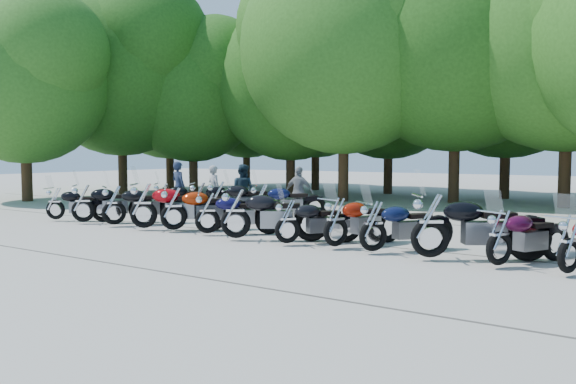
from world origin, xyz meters
The scene contains 34 objects.
ground centered at (0.00, 0.00, 0.00)m, with size 90.00×90.00×0.00m, color #9E988F.
tree_0 centered at (-15.42, 12.98, 5.45)m, with size 7.50×7.50×9.21m.
tree_1 centered at (-12.04, 11.24, 5.06)m, with size 6.97×6.97×8.55m.
tree_2 centered at (-7.25, 12.84, 5.31)m, with size 7.31×7.31×8.97m.
tree_3 centered at (-3.57, 11.24, 6.32)m, with size 8.70×8.70×10.67m.
tree_4 centered at (0.54, 13.09, 6.64)m, with size 9.13×9.13×11.20m.
tree_5 centered at (4.61, 13.20, 6.57)m, with size 9.04×9.04×11.10m.
tree_9 centered at (-13.53, 17.59, 5.52)m, with size 7.59×7.59×9.32m.
tree_10 centered at (-8.29, 16.97, 5.66)m, with size 7.78×7.78×9.55m.
tree_11 centered at (-3.76, 16.43, 5.49)m, with size 7.56×7.56×9.28m.
tree_12 centered at (1.80, 16.47, 5.72)m, with size 7.88×7.88×9.67m.
tree_16 centered at (-14.83, 4.00, 5.06)m, with size 6.97×6.97×8.55m.
tree_17 centered at (-14.68, 9.00, 6.04)m, with size 8.31×8.31×10.20m.
motorcycle_0 centered at (-7.56, 0.36, 0.57)m, with size 0.62×2.03×1.15m, color black, non-canonical shape.
motorcycle_1 centered at (-6.31, 0.40, 0.64)m, with size 0.69×2.28×1.29m, color black, non-canonical shape.
motorcycle_2 centered at (-5.07, 0.48, 0.65)m, with size 0.69×2.28×1.29m, color black, non-canonical shape.
motorcycle_3 centered at (-3.82, 0.40, 0.71)m, with size 0.76×2.51×1.42m, color #A1050D, non-canonical shape.
motorcycle_4 centered at (-2.92, 0.59, 0.66)m, with size 0.71×2.33×1.32m, color #9A2205, non-canonical shape.
motorcycle_5 centered at (-1.81, 0.63, 0.60)m, with size 0.65×2.13×1.21m, color #0F0D3A, non-canonical shape.
motorcycle_6 centered at (-0.70, 0.36, 0.69)m, with size 0.74×2.43×1.37m, color black, non-canonical shape.
motorcycle_7 centered at (0.67, 0.45, 0.57)m, with size 0.62×2.03×1.15m, color black, non-canonical shape.
motorcycle_8 centered at (1.78, 0.63, 0.62)m, with size 0.67×2.20×1.24m, color maroon, non-canonical shape.
motorcycle_9 centered at (2.68, 0.53, 0.61)m, with size 0.66×2.16×1.22m, color black, non-canonical shape.
motorcycle_10 centered at (3.89, 0.45, 0.73)m, with size 0.78×2.57×1.45m, color black, non-canonical shape.
motorcycle_11 centered at (5.14, 0.45, 0.59)m, with size 0.64×2.09×1.18m, color #350722, non-canonical shape.
motorcycle_12 centered at (6.25, 0.40, 0.58)m, with size 0.62×2.05×1.16m, color #A10513, non-canonical shape.
motorcycle_14 centered at (-6.13, 3.34, 0.60)m, with size 0.64×2.12×1.20m, color black, non-canonical shape.
motorcycle_15 centered at (-4.51, 3.33, 0.64)m, with size 0.68×2.25×1.27m, color black, non-canonical shape.
motorcycle_16 centered at (-3.59, 3.16, 0.68)m, with size 0.73×2.40×1.35m, color black, non-canonical shape.
motorcycle_17 centered at (-2.16, 3.37, 0.65)m, with size 0.70×2.30×1.30m, color #0D123B, non-canonical shape.
rider_0 centered at (-6.40, 4.36, 0.87)m, with size 0.64×0.42×1.75m, color #1D263D.
rider_1 centered at (-3.70, 4.48, 0.84)m, with size 0.82×0.64×1.68m, color #1D313D.
rider_2 centered at (-1.92, 5.08, 0.81)m, with size 0.95×0.39×1.62m, color gray.
rider_3 centered at (-5.21, 4.86, 0.81)m, with size 0.59×0.39×1.62m, color gray.
Camera 1 is at (7.37, -9.80, 2.04)m, focal length 35.00 mm.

